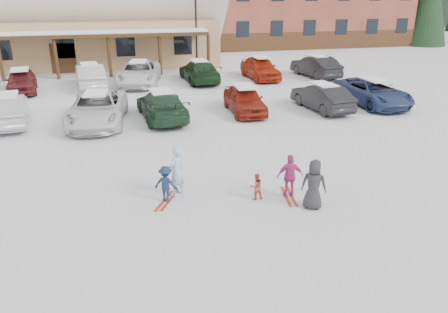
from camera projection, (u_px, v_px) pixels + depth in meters
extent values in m
plane|color=silver|center=(222.00, 199.00, 13.49)|extent=(160.00, 160.00, 0.00)
cube|color=tan|center=(44.00, 42.00, 36.40)|extent=(28.00, 10.00, 3.60)
cube|color=#422814|center=(28.00, 36.00, 30.37)|extent=(25.20, 2.60, 0.25)
cube|color=brown|center=(149.00, 2.00, 46.45)|extent=(7.00, 12.60, 9.00)
cube|color=#422814|center=(308.00, 41.00, 44.64)|extent=(24.00, 0.10, 1.80)
cylinder|color=black|center=(196.00, 26.00, 33.86)|extent=(0.16, 0.16, 6.47)
cylinder|color=black|center=(422.00, 39.00, 48.49)|extent=(0.60, 0.60, 1.32)
cylinder|color=black|center=(192.00, 34.00, 54.48)|extent=(0.60, 0.60, 1.08)
cylinder|color=black|center=(385.00, 27.00, 62.02)|extent=(0.60, 0.60, 1.38)
imported|color=#9CBFD7|center=(177.00, 171.00, 13.44)|extent=(0.70, 0.68, 1.62)
imported|color=#CC4039|center=(256.00, 186.00, 13.33)|extent=(0.43, 0.35, 0.85)
imported|color=#162341|center=(166.00, 184.00, 13.14)|extent=(0.86, 0.72, 1.15)
cube|color=#AD2818|center=(167.00, 201.00, 13.34)|extent=(0.82, 1.34, 0.03)
imported|color=#BB317B|center=(290.00, 176.00, 13.39)|extent=(0.86, 0.46, 1.39)
cube|color=#AD2818|center=(289.00, 196.00, 13.64)|extent=(0.41, 1.41, 0.03)
imported|color=#2A2A2D|center=(314.00, 185.00, 12.67)|extent=(0.88, 0.80, 1.52)
imported|color=#A7A5AA|center=(8.00, 110.00, 20.39)|extent=(2.20, 4.61, 1.46)
imported|color=silver|center=(97.00, 108.00, 20.58)|extent=(2.96, 5.61, 1.50)
imported|color=#1E3C26|center=(162.00, 105.00, 21.34)|extent=(2.45, 5.00, 1.40)
imported|color=maroon|center=(245.00, 99.00, 22.44)|extent=(1.69, 4.10, 1.39)
imported|color=black|center=(322.00, 97.00, 22.95)|extent=(2.05, 4.36, 1.38)
imported|color=navy|center=(373.00, 92.00, 23.93)|extent=(2.77, 5.28, 1.42)
imported|color=maroon|center=(21.00, 81.00, 26.72)|extent=(2.29, 4.39, 1.43)
imported|color=#B9B9BD|center=(90.00, 76.00, 27.90)|extent=(2.26, 4.86, 1.54)
imported|color=white|center=(139.00, 73.00, 28.86)|extent=(3.38, 5.89, 1.55)
imported|color=black|center=(199.00, 71.00, 29.66)|extent=(2.39, 5.14, 1.45)
imported|color=#AC2810|center=(260.00, 68.00, 30.60)|extent=(2.08, 4.63, 1.55)
imported|color=black|center=(316.00, 66.00, 31.29)|extent=(2.31, 4.77, 1.51)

